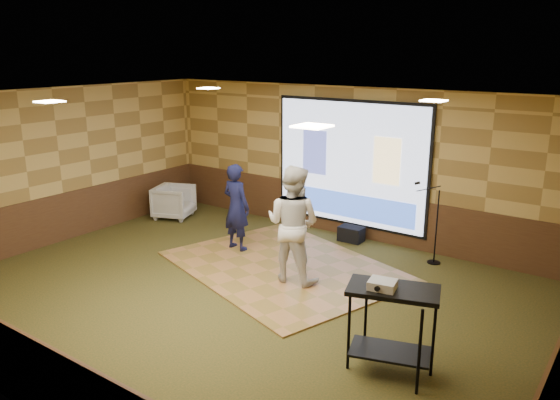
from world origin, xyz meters
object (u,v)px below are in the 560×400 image
Objects in this scene: player_right at (293,224)px; duffel_bag at (351,234)px; mic_stand at (433,236)px; dance_floor at (283,267)px; player_left at (236,207)px; projector at (382,285)px; banquet_chair at (174,202)px; projector_screen at (350,165)px; av_table at (392,312)px.

duffel_bag is (-0.14, 2.27, -0.84)m from player_right.
player_right is 2.67m from mic_stand.
player_right reaches higher than dance_floor.
projector is (3.97, -2.19, 0.28)m from player_left.
mic_stand reaches higher than banquet_chair.
projector is 0.21× the size of mic_stand.
player_left is at bearing -160.20° from mic_stand.
player_right is (1.67, -0.58, 0.14)m from player_left.
duffel_bag is at bearing -98.75° from banquet_chair.
mic_stand is at bearing -12.31° from projector_screen.
projector is at bearing -136.07° from av_table.
dance_floor is 2.03× the size of player_right.
av_table is (4.07, -2.10, -0.07)m from player_left.
dance_floor is 3.60× the size of av_table.
dance_floor is 3.84m from banquet_chair.
dance_floor is 8.21× the size of duffel_bag.
duffel_bag is at bearing -127.63° from player_left.
av_table is (2.76, -4.05, -0.70)m from projector_screen.
projector_screen is 4.11× the size of banquet_chair.
av_table is at bearing -55.66° from projector_screen.
projector is at bearing -35.81° from dance_floor.
projector_screen reaches higher than player_left.
projector_screen is 4.94m from projector.
player_left is 2.03× the size of banquet_chair.
player_right is 1.77× the size of av_table.
av_table is 2.28× the size of duffel_bag.
projector_screen is 2.60m from dance_floor.
player_left is 3.46× the size of duffel_bag.
av_table reaches higher than duffel_bag.
dance_floor is at bearing 175.17° from player_left.
mic_stand reaches higher than av_table.
projector_screen is 2.60m from player_right.
av_table is 3.73m from mic_stand.
banquet_chair is (-4.15, 1.35, -0.62)m from player_right.
player_right is at bearing 165.28° from player_left.
projector_screen is 1.37m from duffel_bag.
dance_floor is at bearing -45.65° from player_right.
projector_screen is at bearing -119.34° from player_left.
dance_floor is 1.92m from duffel_bag.
projector_screen reaches higher than duffel_bag.
player_right reaches higher than av_table.
player_right is (0.45, -0.38, 0.97)m from dance_floor.
mic_stand is (1.92, -0.42, -0.98)m from projector_screen.
player_left is at bearing -128.95° from banquet_chair.
player_left is 3.59m from mic_stand.
player_left reaches higher than projector.
player_right is 6.37× the size of projector.
projector reaches higher than banquet_chair.
dance_floor is at bearing -92.40° from projector_screen.
banquet_chair is 1.71× the size of duffel_bag.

